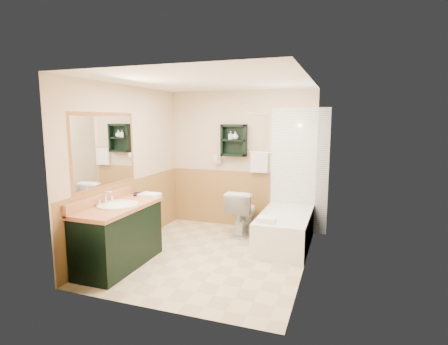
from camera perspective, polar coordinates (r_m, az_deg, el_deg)
floor at (r=5.08m, az=-2.28°, el=-13.39°), size 3.00×3.00×0.00m
back_wall at (r=6.19m, az=2.80°, el=2.09°), size 2.60×0.04×2.40m
left_wall at (r=5.38m, az=-15.55°, el=0.79°), size 0.04×3.00×2.40m
right_wall at (r=4.46m, az=13.64°, el=-0.72°), size 0.04×3.00×2.40m
ceiling at (r=4.74m, az=-2.46°, el=14.87°), size 2.60×3.00×0.04m
wainscot_left at (r=5.50m, az=-14.95°, el=-6.46°), size 2.98×2.98×1.00m
wainscot_back at (r=6.27m, az=2.66°, el=-4.31°), size 2.58×2.58×1.00m
mirror_frame at (r=4.88m, az=-18.88°, el=3.41°), size 1.30×1.30×1.00m
mirror_glass at (r=4.88m, az=-18.83°, el=3.41°), size 1.20×1.20×0.90m
tile_right at (r=5.22m, az=13.95°, el=-1.05°), size 1.50×1.50×2.10m
tile_back at (r=5.96m, az=12.16°, el=0.20°), size 0.95×0.95×2.10m
tile_accent at (r=5.15m, az=14.19°, el=8.32°), size 1.50×1.50×0.10m
wall_shelf at (r=6.08m, az=1.61°, el=5.29°), size 0.45×0.15×0.55m
hair_dryer at (r=6.23m, az=-0.97°, el=2.14°), size 0.10×0.24×0.18m
towel_bar at (r=6.02m, az=5.83°, el=3.31°), size 0.40×0.06×0.40m
curtain_rod at (r=5.27m, az=6.08°, el=9.62°), size 0.03×1.60×0.03m
shower_curtain at (r=5.49m, az=6.35°, el=0.68°), size 1.05×1.05×1.70m
vanity at (r=4.82m, az=-16.74°, el=-9.86°), size 0.59×1.28×0.81m
bathtub at (r=5.51m, az=9.98°, el=-9.03°), size 0.74×1.50×0.49m
toilet at (r=5.87m, az=3.06°, el=-6.48°), size 0.44×0.77×0.75m
counter_towel at (r=5.14m, az=-12.07°, el=-3.58°), size 0.28×0.22×0.04m
vanity_book at (r=5.26m, az=-14.60°, el=-2.41°), size 0.15×0.10×0.22m
tub_towel at (r=4.93m, az=6.98°, el=-7.67°), size 0.25×0.20×0.07m
soap_bottle_a at (r=6.09m, az=1.11°, el=5.74°), size 0.11×0.15×0.06m
soap_bottle_b at (r=6.06m, az=1.86°, el=5.92°), size 0.12×0.14×0.10m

